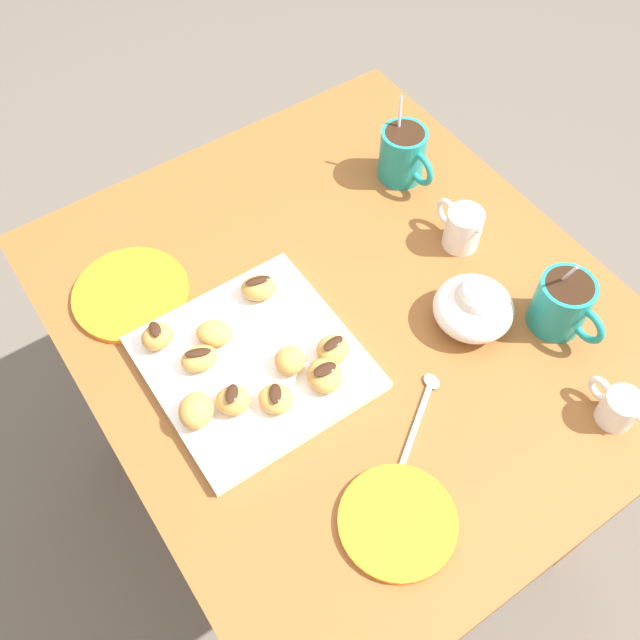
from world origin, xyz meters
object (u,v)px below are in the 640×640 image
object	(u,v)px
ice_cream_bowl	(474,306)
beignet_4	(276,399)
pastry_plate_square	(253,361)
beignet_1	(214,333)
dining_table	(345,362)
beignet_8	(200,358)
coffee_mug_teal_right	(563,303)
cream_pitcher_white	(462,227)
coffee_mug_teal_left	(403,154)
beignet_3	(325,376)
chocolate_sauce_pitcher	(619,407)
beignet_6	(259,288)
beignet_0	(290,360)
saucer_orange_left	(398,522)
beignet_2	(333,350)
beignet_5	(196,410)
beignet_9	(233,400)
saucer_orange_right	(131,294)
beignet_7	(157,337)

from	to	relation	value
ice_cream_bowl	beignet_4	size ratio (longest dim) A/B	2.50
pastry_plate_square	beignet_1	xyz separation A→B (m)	(-0.06, -0.03, 0.02)
dining_table	beignet_8	bearing A→B (deg)	-99.02
coffee_mug_teal_right	cream_pitcher_white	distance (m)	0.21
coffee_mug_teal_left	beignet_3	xyz separation A→B (m)	(0.28, -0.36, -0.02)
beignet_3	dining_table	bearing A→B (deg)	130.41
beignet_8	chocolate_sauce_pitcher	bearing A→B (deg)	48.13
ice_cream_bowl	beignet_6	size ratio (longest dim) A/B	2.22
beignet_0	beignet_4	world-z (taller)	beignet_0
dining_table	saucer_orange_left	distance (m)	0.37
coffee_mug_teal_right	cream_pitcher_white	size ratio (longest dim) A/B	1.36
beignet_2	beignet_4	bearing A→B (deg)	-79.49
beignet_6	beignet_1	bearing A→B (deg)	-71.53
saucer_orange_left	beignet_3	size ratio (longest dim) A/B	2.79
beignet_6	beignet_5	bearing A→B (deg)	-54.13
ice_cream_bowl	beignet_6	bearing A→B (deg)	-130.97
beignet_6	beignet_0	bearing A→B (deg)	-12.61
coffee_mug_teal_right	beignet_9	bearing A→B (deg)	-106.63
pastry_plate_square	beignet_4	bearing A→B (deg)	-7.32
pastry_plate_square	beignet_0	world-z (taller)	beignet_0
dining_table	beignet_9	bearing A→B (deg)	-77.76
coffee_mug_teal_right	cream_pitcher_white	bearing A→B (deg)	-175.30
beignet_5	beignet_8	world-z (taller)	beignet_5
beignet_2	beignet_9	bearing A→B (deg)	-93.17
saucer_orange_right	beignet_9	bearing A→B (deg)	6.88
beignet_7	chocolate_sauce_pitcher	bearing A→B (deg)	45.84
beignet_0	beignet_7	bearing A→B (deg)	-135.79
dining_table	pastry_plate_square	size ratio (longest dim) A/B	3.15
beignet_6	beignet_9	world-z (taller)	beignet_9
dining_table	beignet_7	size ratio (longest dim) A/B	18.86
cream_pitcher_white	dining_table	bearing A→B (deg)	-87.44
beignet_2	coffee_mug_teal_right	bearing A→B (deg)	67.17
beignet_7	beignet_9	bearing A→B (deg)	14.17
ice_cream_bowl	beignet_6	xyz separation A→B (m)	(-0.21, -0.25, -0.01)
chocolate_sauce_pitcher	beignet_8	world-z (taller)	chocolate_sauce_pitcher
coffee_mug_teal_left	coffee_mug_teal_right	distance (m)	0.38
saucer_orange_left	beignet_8	world-z (taller)	beignet_8
ice_cream_bowl	beignet_3	xyz separation A→B (m)	(-0.03, -0.25, -0.01)
dining_table	coffee_mug_teal_left	world-z (taller)	coffee_mug_teal_left
saucer_orange_left	beignet_5	distance (m)	0.31
beignet_2	beignet_9	xyz separation A→B (m)	(-0.01, -0.16, 0.00)
saucer_orange_right	beignet_6	distance (m)	0.21
coffee_mug_teal_left	beignet_1	bearing A→B (deg)	-74.37
cream_pitcher_white	saucer_orange_left	xyz separation A→B (m)	(0.32, -0.38, -0.03)
beignet_7	beignet_9	xyz separation A→B (m)	(0.15, 0.04, -0.00)
saucer_orange_right	dining_table	bearing A→B (deg)	50.29
saucer_orange_left	beignet_6	size ratio (longest dim) A/B	2.84
beignet_5	beignet_2	bearing A→B (deg)	83.39
pastry_plate_square	coffee_mug_teal_left	distance (m)	0.46
beignet_5	saucer_orange_left	bearing A→B (deg)	27.39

